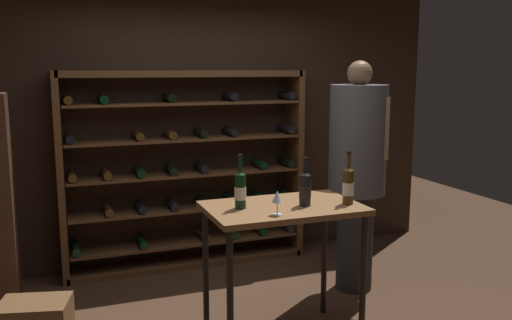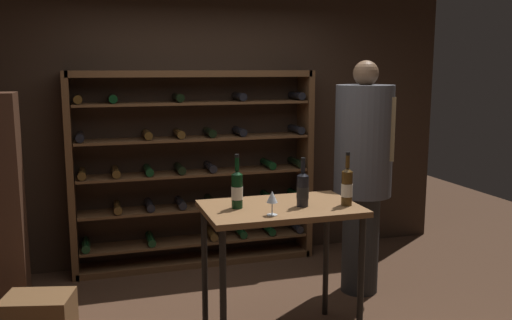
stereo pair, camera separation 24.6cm
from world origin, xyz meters
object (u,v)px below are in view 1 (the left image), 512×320
wine_bottle_green_slim (240,189)px  wine_rack (187,172)px  wine_crate (35,320)px  wine_glass_stemmed_right (277,198)px  wine_bottle_gold_foil (305,188)px  tasting_table (283,222)px  person_guest_plum_blouse (357,166)px  wine_bottle_black_capsule (348,185)px

wine_bottle_green_slim → wine_rack: bearing=88.7°
wine_crate → wine_glass_stemmed_right: bearing=-28.9°
wine_bottle_gold_foil → tasting_table: bearing=156.8°
tasting_table → wine_crate: tasting_table is taller
wine_rack → tasting_table: wine_rack is taller
tasting_table → wine_glass_stemmed_right: wine_glass_stemmed_right is taller
wine_glass_stemmed_right → person_guest_plum_blouse: bearing=37.6°
wine_bottle_green_slim → tasting_table: bearing=-5.4°
person_guest_plum_blouse → wine_bottle_green_slim: (-1.26, -0.60, 0.02)m
wine_crate → wine_glass_stemmed_right: 1.97m
wine_rack → person_guest_plum_blouse: size_ratio=1.19×
wine_bottle_gold_foil → wine_glass_stemmed_right: bearing=-150.1°
wine_bottle_gold_foil → wine_crate: bearing=159.2°
tasting_table → person_guest_plum_blouse: (0.96, 0.62, 0.23)m
person_guest_plum_blouse → wine_bottle_gold_foil: size_ratio=5.89×
wine_bottle_black_capsule → wine_glass_stemmed_right: wine_bottle_black_capsule is taller
person_guest_plum_blouse → wine_bottle_gold_foil: bearing=-105.4°
person_guest_plum_blouse → wine_crate: 2.77m
wine_bottle_black_capsule → wine_bottle_green_slim: size_ratio=1.01×
wine_glass_stemmed_right → wine_rack: bearing=93.8°
person_guest_plum_blouse → wine_glass_stemmed_right: 1.38m
tasting_table → wine_bottle_gold_foil: bearing=-23.2°
wine_rack → wine_bottle_gold_foil: 1.82m
person_guest_plum_blouse → wine_bottle_black_capsule: person_guest_plum_blouse is taller
wine_crate → wine_bottle_black_capsule: (2.08, -0.74, 0.97)m
wine_crate → wine_bottle_green_slim: wine_bottle_green_slim is taller
wine_rack → wine_glass_stemmed_right: size_ratio=14.73×
wine_crate → person_guest_plum_blouse: bearing=0.1°
tasting_table → wine_bottle_black_capsule: wine_bottle_black_capsule is taller
wine_crate → wine_bottle_black_capsule: wine_bottle_black_capsule is taller
wine_rack → tasting_table: 1.73m
tasting_table → wine_bottle_green_slim: bearing=174.6°
tasting_table → wine_bottle_green_slim: (-0.30, 0.03, 0.25)m
wine_rack → wine_glass_stemmed_right: wine_rack is taller
tasting_table → wine_bottle_black_capsule: bearing=-15.0°
wine_rack → wine_bottle_green_slim: size_ratio=6.40×
wine_bottle_black_capsule → wine_bottle_gold_foil: bearing=169.0°
person_guest_plum_blouse → wine_bottle_gold_foil: person_guest_plum_blouse is taller
wine_bottle_gold_foil → wine_glass_stemmed_right: (-0.27, -0.16, -0.01)m
person_guest_plum_blouse → wine_bottle_black_capsule: (-0.52, -0.74, 0.03)m
wine_rack → wine_bottle_black_capsule: size_ratio=6.35×
wine_bottle_green_slim → wine_glass_stemmed_right: (0.17, -0.24, -0.02)m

